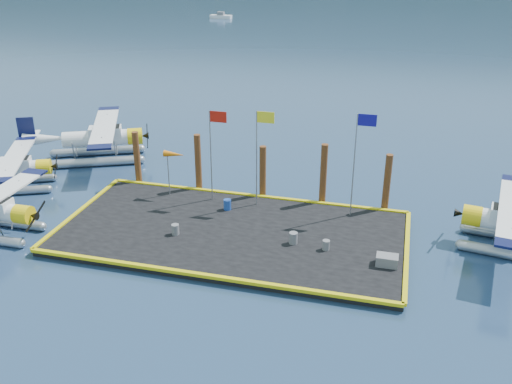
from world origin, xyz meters
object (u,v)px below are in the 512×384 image
Objects in this scene: drum_5 at (227,204)px; piling_2 at (263,174)px; flagpole_blue at (358,150)px; drum_2 at (326,245)px; seaplane_c at (100,140)px; drum_1 at (293,238)px; windsock at (174,155)px; crate at (387,260)px; piling_1 at (198,164)px; piling_0 at (137,159)px; piling_3 at (323,176)px; flagpole_red at (214,142)px; seaplane_b at (11,171)px; flagpole_yellow at (260,144)px; drum_3 at (175,229)px; piling_4 at (387,185)px.

piling_2 is at bearing 60.25° from drum_5.
drum_2 is at bearing -102.57° from flagpole_blue.
drum_2 is (19.17, -10.07, -0.96)m from seaplane_c.
drum_1 is 1.90m from drum_2.
seaplane_c is 21.14m from flagpole_blue.
seaplane_c reaches higher than windsock.
crate is at bearing 39.94° from seaplane_c.
drum_1 is 9.91m from piling_1.
piling_0 is at bearing 156.36° from drum_2.
drum_1 is 0.16× the size of piling_3.
drum_5 is 4.03m from flagpole_red.
flagpole_yellow reaches higher than seaplane_b.
flagpole_yellow is at bearing -9.86° from piling_0.
piling_1 reaches higher than crate.
piling_2 is 0.88× the size of piling_3.
seaplane_b is 2.26× the size of piling_2.
flagpole_blue is (9.72, 5.07, 3.98)m from drum_3.
seaplane_b is at bearing 179.86° from drum_5.
drum_2 is (1.88, -0.22, -0.05)m from drum_1.
drum_5 is 0.11× the size of flagpole_yellow.
seaplane_c is 10.21m from windsock.
piling_2 is (9.00, 0.00, -0.10)m from piling_0.
crate is 7.13m from piling_4.
piling_3 reaches higher than crate.
drum_2 is at bearing -32.67° from piling_1.
seaplane_c is (3.24, 6.61, 0.27)m from seaplane_b.
flagpole_blue reaches higher than drum_1.
flagpole_red is 8.99m from flagpole_blue.
drum_5 is 0.16× the size of piling_3.
piling_2 is at bearing 140.56° from crate.
piling_4 is at bearing 72.23° from seaplane_b.
flagpole_yellow is 6.00m from flagpole_blue.
drum_2 is 0.09× the size of flagpole_yellow.
piling_2 is at bearing 0.00° from piling_0.
seaplane_b is 2.15× the size of piling_4.
seaplane_c reaches higher than drum_5.
piling_3 reaches higher than seaplane_c.
seaplane_b is 1.32× the size of flagpole_blue.
piling_4 is at bearing 41.58° from flagpole_blue.
drum_3 is at bearing -138.43° from piling_3.
flagpole_yellow reaches higher than seaplane_c.
flagpole_blue is (8.99, -0.00, 0.29)m from flagpole_red.
seaplane_b is at bearing -161.59° from piling_0.
seaplane_c is 18.12× the size of drum_2.
crate is at bearing -21.78° from piling_0.
seaplane_c is at bearing 164.85° from flagpole_blue.
flagpole_red is at bearing 39.69° from seaplane_c.
piling_1 is at bearing 171.49° from flagpole_blue.
drum_1 is 7.72m from piling_4.
seaplane_c is at bearing 167.87° from piling_3.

